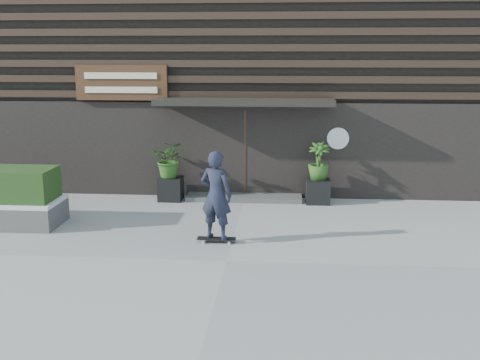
{
  "coord_description": "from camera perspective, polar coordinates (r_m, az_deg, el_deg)",
  "views": [
    {
      "loc": [
        1.03,
        -10.01,
        3.74
      ],
      "look_at": [
        0.1,
        1.96,
        1.1
      ],
      "focal_mm": 43.23,
      "sensor_mm": 36.0,
      "label": 1
    }
  ],
  "objects": [
    {
      "name": "ground",
      "position": [
        10.74,
        -1.34,
        -7.99
      ],
      "size": [
        80.0,
        80.0,
        0.0
      ],
      "primitive_type": "plane",
      "color": "#A19E99",
      "rests_on": "ground"
    },
    {
      "name": "entrance_step",
      "position": [
        15.1,
        0.42,
        -1.71
      ],
      "size": [
        3.0,
        0.8,
        0.12
      ],
      "primitive_type": "cube",
      "color": "#474745",
      "rests_on": "ground"
    },
    {
      "name": "planter_pot_left",
      "position": [
        15.1,
        -6.85,
        -0.86
      ],
      "size": [
        0.6,
        0.6,
        0.6
      ],
      "primitive_type": "cube",
      "color": "black",
      "rests_on": "ground"
    },
    {
      "name": "bamboo_left",
      "position": [
        14.95,
        -6.92,
        2.05
      ],
      "size": [
        0.86,
        0.75,
        0.96
      ],
      "primitive_type": "imported",
      "color": "#2D591E",
      "rests_on": "planter_pot_left"
    },
    {
      "name": "planter_pot_right",
      "position": [
        14.84,
        7.7,
        -1.12
      ],
      "size": [
        0.6,
        0.6,
        0.6
      ],
      "primitive_type": "cube",
      "color": "black",
      "rests_on": "ground"
    },
    {
      "name": "bamboo_right",
      "position": [
        14.68,
        7.79,
        1.84
      ],
      "size": [
        0.54,
        0.54,
        0.96
      ],
      "primitive_type": "imported",
      "color": "#2D591E",
      "rests_on": "planter_pot_right"
    },
    {
      "name": "building",
      "position": [
        20.0,
        1.55,
        13.1
      ],
      "size": [
        18.0,
        11.0,
        8.0
      ],
      "color": "black",
      "rests_on": "ground"
    },
    {
      "name": "skateboarder",
      "position": [
        11.47,
        -2.37,
        -1.52
      ],
      "size": [
        0.78,
        0.61,
        1.89
      ],
      "color": "black",
      "rests_on": "ground"
    }
  ]
}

